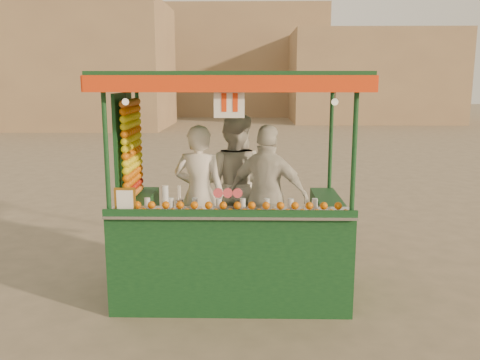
{
  "coord_description": "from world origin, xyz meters",
  "views": [
    {
      "loc": [
        0.14,
        -5.69,
        2.36
      ],
      "look_at": [
        0.03,
        -0.16,
        1.27
      ],
      "focal_mm": 38.14,
      "sensor_mm": 36.0,
      "label": 1
    }
  ],
  "objects_px": {
    "vendor_left": "(199,195)",
    "vendor_middle": "(234,183)",
    "juice_cart": "(226,225)",
    "vendor_right": "(268,196)"
  },
  "relations": [
    {
      "from": "juice_cart",
      "to": "vendor_middle",
      "type": "xyz_separation_m",
      "value": [
        0.07,
        0.62,
        0.34
      ]
    },
    {
      "from": "juice_cart",
      "to": "vendor_middle",
      "type": "height_order",
      "value": "juice_cart"
    },
    {
      "from": "vendor_left",
      "to": "vendor_middle",
      "type": "xyz_separation_m",
      "value": [
        0.38,
        0.38,
        0.05
      ]
    },
    {
      "from": "juice_cart",
      "to": "vendor_left",
      "type": "xyz_separation_m",
      "value": [
        -0.31,
        0.24,
        0.29
      ]
    },
    {
      "from": "vendor_middle",
      "to": "vendor_right",
      "type": "bearing_deg",
      "value": 143.61
    },
    {
      "from": "vendor_middle",
      "to": "vendor_right",
      "type": "xyz_separation_m",
      "value": [
        0.39,
        -0.47,
        -0.05
      ]
    },
    {
      "from": "juice_cart",
      "to": "vendor_middle",
      "type": "relative_size",
      "value": 1.58
    },
    {
      "from": "vendor_right",
      "to": "vendor_left",
      "type": "bearing_deg",
      "value": 14.81
    },
    {
      "from": "vendor_left",
      "to": "vendor_middle",
      "type": "distance_m",
      "value": 0.54
    },
    {
      "from": "vendor_middle",
      "to": "vendor_left",
      "type": "bearing_deg",
      "value": 58.53
    }
  ]
}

